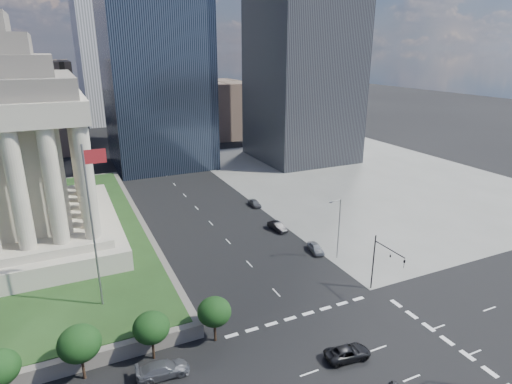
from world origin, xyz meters
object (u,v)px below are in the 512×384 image
pickup_truck (348,353)px  parked_sedan_mid (277,226)px  street_lamp_north (338,225)px  traffic_signal_ne (383,260)px  suv_grey (163,369)px  flagpole (93,219)px  parked_sedan_near (316,248)px  parked_sedan_far (255,203)px

pickup_truck → parked_sedan_mid: 34.68m
street_lamp_north → pickup_truck: street_lamp_north is taller
traffic_signal_ne → suv_grey: (-30.18, -2.70, -4.47)m
flagpole → parked_sedan_near: bearing=7.1°
pickup_truck → parked_sedan_far: 47.91m
flagpole → street_lamp_north: (35.16, 1.00, -7.45)m
parked_sedan_mid → parked_sedan_near: bearing=-89.9°
flagpole → parked_sedan_near: (33.33, 4.15, -12.39)m
traffic_signal_ne → parked_sedan_far: (-1.00, 38.22, -4.56)m
traffic_signal_ne → pickup_truck: traffic_signal_ne is taller
suv_grey → parked_sedan_near: bearing=-54.2°
traffic_signal_ne → street_lamp_north: size_ratio=0.80×
street_lamp_north → parked_sedan_far: size_ratio=2.46×
traffic_signal_ne → suv_grey: traffic_signal_ne is taller
suv_grey → parked_sedan_far: suv_grey is taller
pickup_truck → parked_sedan_mid: parked_sedan_mid is taller
parked_sedan_near → flagpole: bearing=-163.0°
traffic_signal_ne → pickup_truck: size_ratio=1.59×
pickup_truck → traffic_signal_ne: bearing=-46.6°
pickup_truck → street_lamp_north: bearing=-24.9°
pickup_truck → parked_sedan_mid: size_ratio=1.12×
parked_sedan_near → parked_sedan_far: parked_sedan_near is taller
parked_sedan_mid → parked_sedan_far: parked_sedan_mid is taller
street_lamp_north → suv_grey: (-31.01, -14.00, -4.88)m
suv_grey → parked_sedan_mid: 39.10m
suv_grey → parked_sedan_near: 33.85m
pickup_truck → suv_grey: 19.46m
traffic_signal_ne → parked_sedan_far: size_ratio=1.97×
flagpole → street_lamp_north: size_ratio=2.00×
traffic_signal_ne → parked_sedan_near: traffic_signal_ne is taller
parked_sedan_far → suv_grey: bearing=-125.5°
parked_sedan_near → parked_sedan_mid: parked_sedan_mid is taller
traffic_signal_ne → street_lamp_north: bearing=85.8°
suv_grey → parked_sedan_mid: suv_grey is taller
flagpole → parked_sedan_far: flagpole is taller
flagpole → parked_sedan_near: flagpole is taller
traffic_signal_ne → parked_sedan_near: 15.18m
traffic_signal_ne → parked_sedan_near: (-1.00, 14.46, -4.53)m
pickup_truck → parked_sedan_far: pickup_truck is taller
flagpole → suv_grey: 18.39m
traffic_signal_ne → pickup_truck: 15.10m
street_lamp_north → parked_sedan_near: bearing=120.1°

